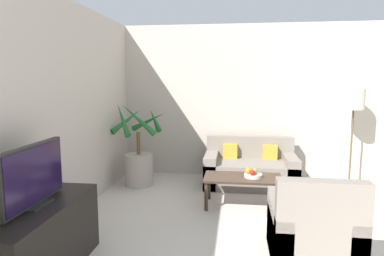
{
  "coord_description": "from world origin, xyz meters",
  "views": [
    {
      "loc": [
        -1.28,
        -0.08,
        1.72
      ],
      "look_at": [
        -1.96,
        5.07,
        1.0
      ],
      "focal_mm": 32.0,
      "sensor_mm": 36.0,
      "label": 1
    }
  ],
  "objects": [
    {
      "name": "television",
      "position": [
        -2.98,
        2.53,
        0.92
      ],
      "size": [
        0.18,
        0.85,
        0.53
      ],
      "color": "black",
      "rests_on": "tv_console"
    },
    {
      "name": "sofa_loveseat",
      "position": [
        -1.05,
        5.51,
        0.26
      ],
      "size": [
        1.48,
        0.85,
        0.77
      ],
      "color": "gray",
      "rests_on": "ground_plane"
    },
    {
      "name": "ottoman",
      "position": [
        -0.57,
        3.92,
        0.2
      ],
      "size": [
        0.62,
        0.52,
        0.41
      ],
      "color": "gray",
      "rests_on": "ground_plane"
    },
    {
      "name": "wall_back",
      "position": [
        0.0,
        6.09,
        1.35
      ],
      "size": [
        8.22,
        0.06,
        2.7
      ],
      "color": "#BCB2A3",
      "rests_on": "ground_plane"
    },
    {
      "name": "tv_console",
      "position": [
        -2.98,
        2.53,
        0.33
      ],
      "size": [
        0.54,
        1.35,
        0.66
      ],
      "color": "black",
      "rests_on": "ground_plane"
    },
    {
      "name": "wall_left",
      "position": [
        -3.34,
        3.03,
        1.35
      ],
      "size": [
        0.06,
        7.66,
        2.7
      ],
      "color": "#BCB2A3",
      "rests_on": "ground_plane"
    },
    {
      "name": "floor_lamp",
      "position": [
        0.58,
        5.68,
        1.35
      ],
      "size": [
        0.32,
        0.32,
        1.6
      ],
      "color": "brown",
      "rests_on": "ground_plane"
    },
    {
      "name": "potted_palm",
      "position": [
        -2.87,
        5.27,
        0.46
      ],
      "size": [
        0.9,
        0.88,
        1.4
      ],
      "color": "#ADA393",
      "rests_on": "ground_plane"
    },
    {
      "name": "coffee_table",
      "position": [
        -1.18,
        4.51,
        0.36
      ],
      "size": [
        1.05,
        0.54,
        0.42
      ],
      "color": "#38281E",
      "rests_on": "ground_plane"
    },
    {
      "name": "orange_fruit",
      "position": [
        -1.11,
        4.5,
        0.5
      ],
      "size": [
        0.08,
        0.08,
        0.08
      ],
      "color": "orange",
      "rests_on": "fruit_bowl"
    },
    {
      "name": "apple_red",
      "position": [
        -1.06,
        4.44,
        0.5
      ],
      "size": [
        0.08,
        0.08,
        0.08
      ],
      "color": "red",
      "rests_on": "fruit_bowl"
    },
    {
      "name": "fruit_bowl",
      "position": [
        -1.04,
        4.51,
        0.44
      ],
      "size": [
        0.24,
        0.24,
        0.05
      ],
      "color": "beige",
      "rests_on": "coffee_table"
    },
    {
      "name": "apple_green",
      "position": [
        -1.02,
        4.51,
        0.5
      ],
      "size": [
        0.07,
        0.07,
        0.07
      ],
      "color": "olive",
      "rests_on": "fruit_bowl"
    },
    {
      "name": "armchair",
      "position": [
        -0.54,
        3.12,
        0.28
      ],
      "size": [
        0.78,
        0.81,
        0.89
      ],
      "color": "gray",
      "rests_on": "ground_plane"
    }
  ]
}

